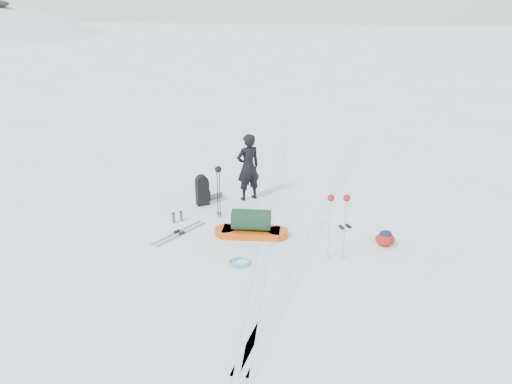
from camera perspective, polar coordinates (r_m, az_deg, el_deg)
ground at (r=11.98m, az=1.03°, el=-4.57°), size 200.00×200.00×0.00m
ski_tracks at (r=12.70m, az=4.38°, el=-3.05°), size 3.38×17.97×0.01m
skier at (r=13.57m, az=-0.91°, el=2.87°), size 0.81×0.77×1.87m
pulk_sled at (r=11.67m, az=-0.55°, el=-3.91°), size 1.76×0.66×0.66m
expedition_rucksack at (r=13.50m, az=-5.97°, el=0.18°), size 0.62×0.90×0.84m
ski_poles_black at (r=12.39m, az=-4.33°, el=1.89°), size 0.19×0.17×1.37m
ski_poles_silver at (r=10.41m, az=9.40°, el=-1.53°), size 0.47×0.20×1.48m
touring_skis_grey at (r=12.02m, az=-8.77°, el=-4.67°), size 0.94×1.52×0.06m
touring_skis_white at (r=12.34m, az=10.12°, el=-4.04°), size 1.26×1.70×0.07m
rope_coil at (r=10.63m, az=-1.80°, el=-7.98°), size 0.54×0.54×0.06m
small_daypack at (r=11.62m, az=14.55°, el=-5.16°), size 0.47×0.37×0.37m
thermos_pair at (r=12.58m, az=-8.98°, el=-2.85°), size 0.22×0.24×0.28m
stuff_sack at (r=12.41m, az=0.26°, el=-3.03°), size 0.40×0.32×0.23m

